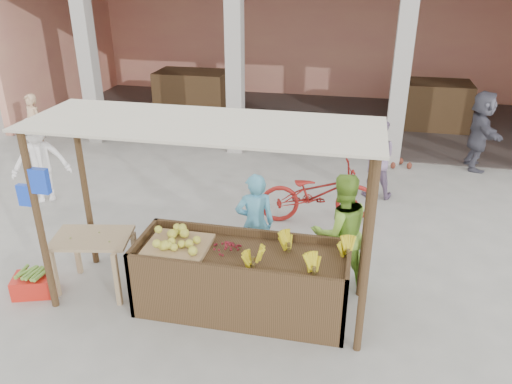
% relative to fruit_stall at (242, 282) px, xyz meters
% --- Properties ---
extents(ground, '(60.00, 60.00, 0.00)m').
position_rel_fruit_stall_xyz_m(ground, '(-0.50, 0.00, -0.40)').
color(ground, gray).
rests_on(ground, ground).
extents(market_building, '(14.40, 6.40, 4.20)m').
position_rel_fruit_stall_xyz_m(market_building, '(-0.45, 8.93, 2.30)').
color(market_building, '#E89D79').
rests_on(market_building, ground).
extents(fruit_stall, '(2.60, 0.95, 0.80)m').
position_rel_fruit_stall_xyz_m(fruit_stall, '(0.00, 0.00, 0.00)').
color(fruit_stall, '#4E351F').
rests_on(fruit_stall, ground).
extents(stall_awning, '(4.09, 1.35, 2.39)m').
position_rel_fruit_stall_xyz_m(stall_awning, '(-0.51, 0.06, 1.58)').
color(stall_awning, '#4E351F').
rests_on(stall_awning, ground).
extents(banana_heap, '(1.21, 0.66, 0.22)m').
position_rel_fruit_stall_xyz_m(banana_heap, '(0.70, -0.02, 0.51)').
color(banana_heap, yellow).
rests_on(banana_heap, fruit_stall).
extents(melon_tray, '(0.76, 0.66, 0.20)m').
position_rel_fruit_stall_xyz_m(melon_tray, '(-0.79, -0.03, 0.49)').
color(melon_tray, '#A07E52').
rests_on(melon_tray, fruit_stall).
extents(berry_heap, '(0.42, 0.34, 0.13)m').
position_rel_fruit_stall_xyz_m(berry_heap, '(-0.19, 0.02, 0.47)').
color(berry_heap, maroon).
rests_on(berry_heap, fruit_stall).
extents(side_table, '(1.09, 0.83, 0.79)m').
position_rel_fruit_stall_xyz_m(side_table, '(-1.99, 0.02, 0.25)').
color(side_table, tan).
rests_on(side_table, ground).
extents(papaya_pile, '(0.68, 0.39, 0.19)m').
position_rel_fruit_stall_xyz_m(papaya_pile, '(-1.99, 0.02, 0.49)').
color(papaya_pile, '#5A922F').
rests_on(papaya_pile, side_table).
extents(red_crate, '(0.60, 0.51, 0.27)m').
position_rel_fruit_stall_xyz_m(red_crate, '(-2.75, -0.27, -0.27)').
color(red_crate, red).
rests_on(red_crate, ground).
extents(plantain_bundle, '(0.40, 0.28, 0.08)m').
position_rel_fruit_stall_xyz_m(plantain_bundle, '(-2.75, -0.27, -0.09)').
color(plantain_bundle, olive).
rests_on(plantain_bundle, red_crate).
extents(produce_sacks, '(0.76, 0.71, 0.58)m').
position_rel_fruit_stall_xyz_m(produce_sacks, '(2.21, 5.37, -0.11)').
color(produce_sacks, maroon).
rests_on(produce_sacks, ground).
extents(vendor_blue, '(0.70, 0.61, 1.58)m').
position_rel_fruit_stall_xyz_m(vendor_blue, '(-0.02, 0.88, 0.39)').
color(vendor_blue, '#56AED3').
rests_on(vendor_blue, ground).
extents(vendor_green, '(0.94, 0.77, 1.70)m').
position_rel_fruit_stall_xyz_m(vendor_green, '(1.14, 0.79, 0.45)').
color(vendor_green, '#86BC38').
rests_on(vendor_green, ground).
extents(motorcycle, '(1.15, 2.12, 1.05)m').
position_rel_fruit_stall_xyz_m(motorcycle, '(0.68, 2.58, 0.13)').
color(motorcycle, maroon).
rests_on(motorcycle, ground).
extents(shopper_a, '(1.21, 1.02, 1.69)m').
position_rel_fruit_stall_xyz_m(shopper_a, '(-4.26, 2.32, 0.45)').
color(shopper_a, white).
rests_on(shopper_a, ground).
extents(shopper_d, '(0.75, 1.65, 1.75)m').
position_rel_fruit_stall_xyz_m(shopper_d, '(3.72, 5.65, 0.48)').
color(shopper_d, '#4F4E5B').
rests_on(shopper_d, ground).
extents(shopper_e, '(0.66, 0.59, 1.45)m').
position_rel_fruit_stall_xyz_m(shopper_e, '(-5.84, 4.45, 0.32)').
color(shopper_e, '#DAAA7D').
rests_on(shopper_e, ground).
extents(shopper_f, '(0.79, 0.46, 1.61)m').
position_rel_fruit_stall_xyz_m(shopper_f, '(1.61, 3.79, 0.40)').
color(shopper_f, gray).
rests_on(shopper_f, ground).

